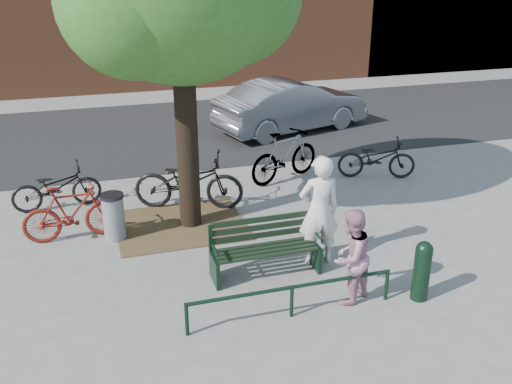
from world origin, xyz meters
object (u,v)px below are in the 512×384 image
object	(u,v)px
person_left	(319,211)
parked_car	(292,105)
bollard	(422,269)
bicycle_c	(189,181)
park_bench	(264,246)
litter_bin	(114,216)
person_right	(350,257)

from	to	relation	value
person_left	parked_car	xyz separation A→B (m)	(2.25, 7.42, -0.19)
bollard	bicycle_c	bearing A→B (deg)	121.92
park_bench	litter_bin	world-z (taller)	park_bench
parked_car	person_right	bearing A→B (deg)	149.52
person_right	parked_car	xyz separation A→B (m)	(2.25, 8.62, 0.02)
bollard	parked_car	distance (m)	8.97
person_left	bollard	world-z (taller)	person_left
bollard	bicycle_c	distance (m)	5.05
person_left	litter_bin	world-z (taller)	person_left
person_right	parked_car	distance (m)	8.91
person_right	bollard	size ratio (longest dim) A/B	1.54
person_left	bicycle_c	distance (m)	3.27
bicycle_c	park_bench	bearing A→B (deg)	-147.62
litter_bin	bicycle_c	world-z (taller)	bicycle_c
person_right	bicycle_c	size ratio (longest dim) A/B	0.67
parked_car	person_left	bearing A→B (deg)	147.28
park_bench	person_right	world-z (taller)	person_right
person_left	litter_bin	distance (m)	3.71
litter_bin	parked_car	distance (m)	7.78
person_left	litter_bin	bearing A→B (deg)	-26.49
bollard	bicycle_c	world-z (taller)	bicycle_c
person_left	parked_car	distance (m)	7.75
parked_car	bollard	bearing A→B (deg)	156.40
person_right	bicycle_c	bearing A→B (deg)	-99.28
person_right	litter_bin	distance (m)	4.41
litter_bin	bicycle_c	distance (m)	1.83
bollard	litter_bin	size ratio (longest dim) A/B	1.09
park_bench	bollard	size ratio (longest dim) A/B	1.83
bicycle_c	person_left	bearing A→B (deg)	-130.78
park_bench	person_left	distance (m)	1.06
person_left	person_right	bearing A→B (deg)	93.74
bicycle_c	parked_car	world-z (taller)	parked_car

